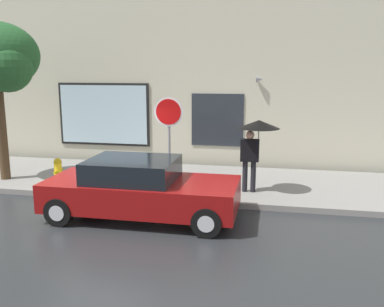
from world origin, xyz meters
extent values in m
plane|color=#282B2D|center=(0.00, 0.00, 0.00)|extent=(60.00, 60.00, 0.00)
cube|color=gray|center=(0.00, 3.00, 0.07)|extent=(20.00, 4.00, 0.15)
cube|color=beige|center=(0.00, 5.50, 3.50)|extent=(20.00, 0.40, 7.00)
cube|color=black|center=(-2.08, 5.27, 1.81)|extent=(3.43, 0.06, 2.25)
cube|color=silver|center=(-2.08, 5.24, 1.81)|extent=(3.27, 0.03, 2.09)
cube|color=#262B33|center=(2.08, 5.28, 1.70)|extent=(1.80, 0.04, 1.80)
cone|color=#99999E|center=(3.48, 5.15, 3.10)|extent=(0.22, 0.24, 0.24)
cube|color=maroon|center=(1.07, -0.05, 0.58)|extent=(4.42, 1.85, 0.65)
cube|color=black|center=(0.85, -0.05, 1.15)|extent=(1.99, 1.63, 0.49)
cylinder|color=black|center=(2.73, 0.80, 0.32)|extent=(0.64, 0.22, 0.64)
cylinder|color=silver|center=(2.73, 0.80, 0.32)|extent=(0.35, 0.24, 0.35)
cylinder|color=black|center=(2.73, -0.91, 0.32)|extent=(0.64, 0.22, 0.64)
cylinder|color=silver|center=(2.73, -0.91, 0.32)|extent=(0.35, 0.24, 0.35)
cylinder|color=black|center=(-0.58, 0.80, 0.32)|extent=(0.64, 0.22, 0.64)
cylinder|color=silver|center=(-0.58, 0.80, 0.32)|extent=(0.35, 0.24, 0.35)
cylinder|color=black|center=(-0.58, -0.91, 0.32)|extent=(0.64, 0.22, 0.64)
cylinder|color=silver|center=(-0.58, -0.91, 0.32)|extent=(0.35, 0.24, 0.35)
cylinder|color=yellow|center=(-2.16, 1.96, 0.45)|extent=(0.22, 0.22, 0.60)
sphere|color=gold|center=(-2.16, 1.96, 0.75)|extent=(0.23, 0.23, 0.23)
cylinder|color=gold|center=(-2.16, 1.80, 0.48)|extent=(0.09, 0.12, 0.09)
cylinder|color=gold|center=(-2.16, 2.12, 0.48)|extent=(0.09, 0.12, 0.09)
cylinder|color=yellow|center=(-2.16, 1.96, 0.18)|extent=(0.30, 0.30, 0.06)
cylinder|color=black|center=(3.29, 2.08, 0.57)|extent=(0.14, 0.14, 0.84)
cylinder|color=black|center=(3.51, 2.08, 0.57)|extent=(0.14, 0.14, 0.84)
cube|color=black|center=(3.40, 2.08, 1.29)|extent=(0.49, 0.22, 0.60)
sphere|color=tan|center=(3.40, 2.08, 1.71)|extent=(0.23, 0.23, 0.23)
cylinder|color=#4C4C51|center=(3.62, 2.08, 1.54)|extent=(0.02, 0.02, 0.90)
cone|color=black|center=(3.62, 2.08, 2.00)|extent=(1.09, 1.09, 0.22)
cylinder|color=#4C3823|center=(-3.93, 2.00, 1.62)|extent=(0.29, 0.29, 2.94)
sphere|color=#235628|center=(-3.35, 1.68, 3.48)|extent=(1.42, 1.42, 1.42)
cylinder|color=gray|center=(1.33, 1.51, 1.42)|extent=(0.07, 0.07, 2.54)
cylinder|color=white|center=(1.33, 1.47, 2.34)|extent=(0.76, 0.02, 0.76)
cylinder|color=red|center=(1.33, 1.45, 2.34)|extent=(0.66, 0.02, 0.66)
camera|label=1|loc=(4.04, -8.97, 3.41)|focal=39.17mm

